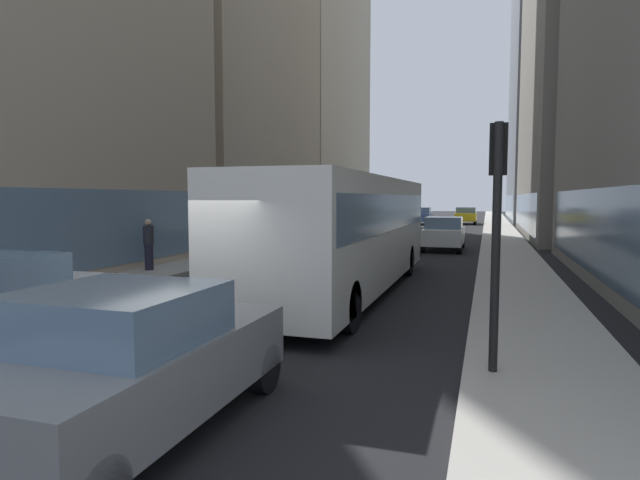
# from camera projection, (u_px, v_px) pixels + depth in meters

# --- Properties ---
(ground_plane) EXTENTS (120.00, 120.00, 0.00)m
(ground_plane) POSITION_uv_depth(u_px,v_px,m) (425.00, 229.00, 42.29)
(ground_plane) COLOR black
(sidewalk_left) EXTENTS (2.40, 110.00, 0.15)m
(sidewalk_left) POSITION_uv_depth(u_px,v_px,m) (356.00, 227.00, 44.01)
(sidewalk_left) COLOR gray
(sidewalk_left) RESTS_ON ground
(sidewalk_right) EXTENTS (2.40, 110.00, 0.15)m
(sidewalk_right) POSITION_uv_depth(u_px,v_px,m) (499.00, 230.00, 40.56)
(sidewalk_right) COLOR #ADA89E
(sidewalk_right) RESTS_ON ground
(building_left_mid) EXTENTS (9.52, 14.94, 18.72)m
(building_left_mid) POSITION_uv_depth(u_px,v_px,m) (212.00, 89.00, 32.92)
(building_left_mid) COLOR #A0937F
(building_left_mid) RESTS_ON ground
(building_left_far) EXTENTS (8.99, 17.29, 40.24)m
(building_left_far) POSITION_uv_depth(u_px,v_px,m) (303.00, 7.00, 48.38)
(building_left_far) COLOR #B2A893
(building_left_far) RESTS_ON ground
(building_right_far) EXTENTS (9.66, 22.34, 28.51)m
(building_right_far) POSITION_uv_depth(u_px,v_px,m) (560.00, 88.00, 55.96)
(building_right_far) COLOR slate
(building_right_far) RESTS_ON ground
(transit_bus) EXTENTS (2.78, 11.53, 3.05)m
(transit_bus) POSITION_uv_depth(u_px,v_px,m) (347.00, 226.00, 14.04)
(transit_bus) COLOR silver
(transit_bus) RESTS_ON ground
(car_yellow_taxi) EXTENTS (1.95, 4.08, 1.62)m
(car_yellow_taxi) POSITION_uv_depth(u_px,v_px,m) (466.00, 215.00, 50.97)
(car_yellow_taxi) COLOR yellow
(car_yellow_taxi) RESTS_ON ground
(car_red_coupe) EXTENTS (1.80, 3.91, 1.62)m
(car_red_coupe) POSITION_uv_depth(u_px,v_px,m) (390.00, 224.00, 33.84)
(car_red_coupe) COLOR red
(car_red_coupe) RESTS_ON ground
(car_blue_hatchback) EXTENTS (1.72, 4.00, 1.62)m
(car_blue_hatchback) POSITION_uv_depth(u_px,v_px,m) (422.00, 216.00, 50.49)
(car_blue_hatchback) COLOR #4C6BB7
(car_blue_hatchback) RESTS_ON ground
(car_grey_wagon) EXTENTS (1.90, 3.95, 1.62)m
(car_grey_wagon) POSITION_uv_depth(u_px,v_px,m) (129.00, 361.00, 5.54)
(car_grey_wagon) COLOR slate
(car_grey_wagon) RESTS_ON ground
(car_white_van) EXTENTS (1.82, 4.05, 1.62)m
(car_white_van) POSITION_uv_depth(u_px,v_px,m) (444.00, 233.00, 25.40)
(car_white_van) COLOR silver
(car_white_van) RESTS_ON ground
(dalmatian_dog) EXTENTS (0.22, 0.96, 0.72)m
(dalmatian_dog) POSITION_uv_depth(u_px,v_px,m) (200.00, 294.00, 11.08)
(dalmatian_dog) COLOR white
(dalmatian_dog) RESTS_ON ground
(pedestrian_in_coat) EXTENTS (0.34, 0.34, 1.69)m
(pedestrian_in_coat) POSITION_uv_depth(u_px,v_px,m) (149.00, 244.00, 17.34)
(pedestrian_in_coat) COLOR #1E1E2D
(pedestrian_in_coat) RESTS_ON sidewalk_left
(traffic_light_near) EXTENTS (0.24, 0.40, 3.40)m
(traffic_light_near) POSITION_uv_depth(u_px,v_px,m) (497.00, 205.00, 7.15)
(traffic_light_near) COLOR black
(traffic_light_near) RESTS_ON sidewalk_right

